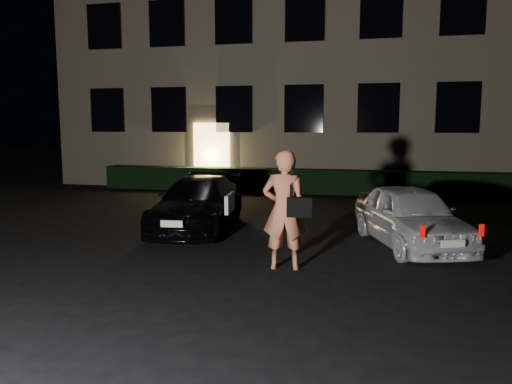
# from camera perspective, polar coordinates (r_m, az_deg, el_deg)

# --- Properties ---
(ground) EXTENTS (80.00, 80.00, 0.00)m
(ground) POSITION_cam_1_polar(r_m,az_deg,el_deg) (7.92, -5.87, -9.99)
(ground) COLOR black
(ground) RESTS_ON ground
(building) EXTENTS (20.00, 8.11, 12.00)m
(building) POSITION_cam_1_polar(r_m,az_deg,el_deg) (22.55, 7.04, 16.73)
(building) COLOR #776A55
(building) RESTS_ON ground
(hedge) EXTENTS (15.00, 0.70, 0.85)m
(hedge) POSITION_cam_1_polar(r_m,az_deg,el_deg) (17.91, 5.18, 1.25)
(hedge) COLOR black
(hedge) RESTS_ON ground
(sedan) EXTENTS (2.09, 4.26, 1.18)m
(sedan) POSITION_cam_1_polar(r_m,az_deg,el_deg) (11.72, -6.65, -1.28)
(sedan) COLOR black
(sedan) RESTS_ON ground
(hatch) EXTENTS (2.52, 3.86, 1.22)m
(hatch) POSITION_cam_1_polar(r_m,az_deg,el_deg) (10.38, 17.21, -2.62)
(hatch) COLOR silver
(hatch) RESTS_ON ground
(man) EXTENTS (0.87, 0.58, 2.00)m
(man) POSITION_cam_1_polar(r_m,az_deg,el_deg) (8.29, 3.31, -2.04)
(man) COLOR #D8774F
(man) RESTS_ON ground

